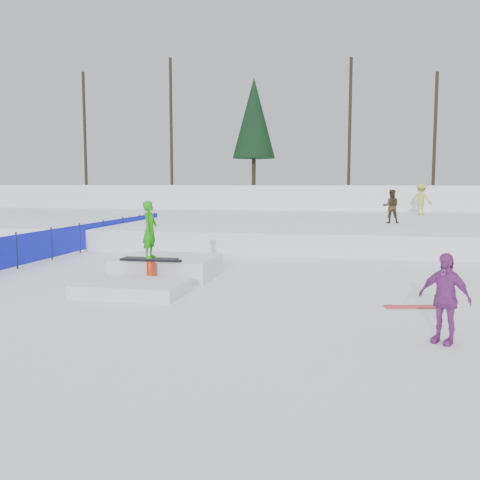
% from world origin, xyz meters
% --- Properties ---
extents(ground, '(120.00, 120.00, 0.00)m').
position_xyz_m(ground, '(0.00, 0.00, 0.00)').
color(ground, white).
extents(snow_berm, '(60.00, 14.00, 2.40)m').
position_xyz_m(snow_berm, '(0.00, 30.00, 1.20)').
color(snow_berm, white).
rests_on(snow_berm, ground).
extents(snow_midrise, '(50.00, 18.00, 0.80)m').
position_xyz_m(snow_midrise, '(0.00, 16.00, 0.40)').
color(snow_midrise, white).
rests_on(snow_midrise, ground).
extents(safety_fence, '(0.05, 16.00, 1.10)m').
position_xyz_m(safety_fence, '(-6.50, 6.60, 0.55)').
color(safety_fence, '#1119C3').
rests_on(safety_fence, ground).
extents(treeline, '(40.24, 4.22, 10.50)m').
position_xyz_m(treeline, '(6.18, 28.28, 7.45)').
color(treeline, black).
rests_on(treeline, snow_berm).
extents(walker_olive, '(0.72, 0.56, 1.48)m').
position_xyz_m(walker_olive, '(4.97, 12.92, 1.54)').
color(walker_olive, '#352B19').
rests_on(walker_olive, snow_midrise).
extents(walker_ygreen, '(1.29, 1.03, 1.74)m').
position_xyz_m(walker_ygreen, '(6.99, 19.30, 1.67)').
color(walker_ygreen, '#AAB53F').
rests_on(walker_ygreen, snow_midrise).
extents(spectator_purple, '(0.91, 0.77, 1.46)m').
position_xyz_m(spectator_purple, '(4.77, -2.49, 0.73)').
color(spectator_purple, '#89338D').
rests_on(spectator_purple, ground).
extents(loose_board_red, '(1.43, 0.57, 0.03)m').
position_xyz_m(loose_board_red, '(4.69, -0.02, 0.01)').
color(loose_board_red, '#C23640').
rests_on(loose_board_red, ground).
extents(jib_rail_feature, '(2.60, 4.40, 2.11)m').
position_xyz_m(jib_rail_feature, '(-1.62, 1.76, 0.30)').
color(jib_rail_feature, white).
rests_on(jib_rail_feature, ground).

